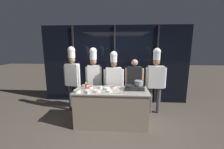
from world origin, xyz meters
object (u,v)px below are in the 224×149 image
prep_bowl_carrots (85,85)px  chef_pastry (156,77)px  prep_bowl_bell_pepper (90,87)px  prep_bowl_chili_flakes (113,87)px  prep_bowl_garlic (100,87)px  portable_stove (134,88)px  frying_pan (130,85)px  stock_pot (139,83)px  prep_bowl_rice (109,91)px  prep_bowl_noodles (107,88)px  squeeze_bottle_chili (86,85)px  serving_spoon_slotted (119,93)px  chef_sous (94,74)px  prep_bowl_mushrooms (88,92)px  prep_bowl_shrimp (97,91)px  prep_bowl_scallions (77,91)px  chef_head (72,73)px  prep_bowl_bean_sprouts (87,91)px  chef_line (114,79)px  person_guest (134,81)px

prep_bowl_carrots → chef_pastry: chef_pastry is taller
prep_bowl_bell_pepper → prep_bowl_chili_flakes: bearing=5.9°
prep_bowl_garlic → portable_stove: bearing=-3.7°
frying_pan → stock_pot: bearing=1.2°
prep_bowl_rice → prep_bowl_noodles: prep_bowl_noodles is taller
squeeze_bottle_chili → chef_pastry: chef_pastry is taller
prep_bowl_chili_flakes → prep_bowl_noodles: size_ratio=0.96×
portable_stove → frying_pan: size_ratio=0.91×
serving_spoon_slotted → chef_sous: (-0.80, 1.01, 0.25)m
prep_bowl_chili_flakes → chef_sous: 0.88m
prep_bowl_noodles → prep_bowl_mushrooms: 0.56m
prep_bowl_shrimp → chef_sous: chef_sous is taller
prep_bowl_garlic → prep_bowl_carrots: bearing=162.5°
prep_bowl_chili_flakes → prep_bowl_scallions: (-0.84, -0.45, 0.01)m
prep_bowl_garlic → prep_bowl_bell_pepper: (-0.27, -0.01, -0.00)m
stock_pot → chef_head: (-1.92, 0.63, 0.10)m
prep_bowl_noodles → chef_sous: chef_sous is taller
stock_pot → prep_bowl_garlic: (-0.99, 0.06, -0.14)m
prep_bowl_carrots → chef_head: (-0.47, 0.43, 0.25)m
prep_bowl_bean_sprouts → prep_bowl_carrots: size_ratio=0.70×
prep_bowl_rice → chef_head: size_ratio=0.06×
squeeze_bottle_chili → chef_line: chef_line is taller
frying_pan → person_guest: bearing=76.1°
prep_bowl_bean_sprouts → portable_stove: bearing=13.6°
frying_pan → person_guest: (0.16, 0.64, -0.06)m
prep_bowl_chili_flakes → prep_bowl_garlic: bearing=-170.7°
stock_pot → prep_bowl_garlic: size_ratio=2.31×
prep_bowl_rice → chef_sous: 1.12m
prep_bowl_chili_flakes → chef_pastry: size_ratio=0.08×
portable_stove → chef_line: bearing=133.0°
chef_line → serving_spoon_slotted: bearing=94.2°
prep_bowl_shrimp → prep_bowl_mushrooms: (-0.20, -0.14, 0.01)m
prep_bowl_garlic → prep_bowl_carrots: size_ratio=0.73×
stock_pot → prep_bowl_chili_flakes: size_ratio=1.56×
prep_bowl_scallions → chef_head: size_ratio=0.08×
prep_bowl_bell_pepper → chef_line: (0.59, 0.55, 0.11)m
prep_bowl_rice → prep_bowl_shrimp: bearing=179.8°
prep_bowl_shrimp → prep_bowl_bean_sprouts: (-0.24, -0.02, 0.01)m
prep_bowl_bell_pepper → prep_bowl_carrots: (-0.19, 0.15, -0.00)m
squeeze_bottle_chili → prep_bowl_rice: size_ratio=1.51×
prep_bowl_mushrooms → chef_line: 1.14m
prep_bowl_bean_sprouts → prep_bowl_noodles: (0.46, 0.26, -0.00)m
prep_bowl_garlic → person_guest: size_ratio=0.06×
prep_bowl_noodles → prep_bowl_shrimp: bearing=-134.2°
prep_bowl_scallions → prep_bowl_bell_pepper: 0.46m
chef_sous → chef_pastry: 1.84m
portable_stove → serving_spoon_slotted: portable_stove is taller
squeeze_bottle_chili → person_guest: person_guest is taller
prep_bowl_noodles → prep_bowl_mushrooms: bearing=-138.4°
prep_bowl_scallions → prep_bowl_rice: prep_bowl_scallions is taller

